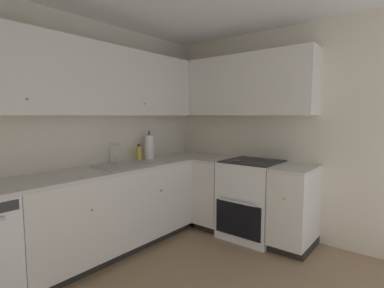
# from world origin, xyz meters

# --- Properties ---
(wall_back) EXTENTS (4.00, 0.05, 2.41)m
(wall_back) POSITION_xyz_m (0.00, 1.50, 1.20)
(wall_back) COLOR beige
(wall_back) RESTS_ON ground_plane
(wall_right) EXTENTS (0.05, 3.04, 2.41)m
(wall_right) POSITION_xyz_m (1.98, 0.00, 1.20)
(wall_right) COLOR beige
(wall_right) RESTS_ON ground_plane
(lower_cabinets_back) EXTENTS (1.89, 0.62, 0.85)m
(lower_cabinets_back) POSITION_xyz_m (0.41, 1.17, 0.43)
(lower_cabinets_back) COLOR silver
(lower_cabinets_back) RESTS_ON ground_plane
(countertop_back) EXTENTS (3.10, 0.60, 0.03)m
(countertop_back) POSITION_xyz_m (0.40, 1.17, 0.86)
(countertop_back) COLOR beige
(countertop_back) RESTS_ON lower_cabinets_back
(lower_cabinets_right) EXTENTS (0.62, 1.34, 0.85)m
(lower_cabinets_right) POSITION_xyz_m (1.66, 0.18, 0.43)
(lower_cabinets_right) COLOR silver
(lower_cabinets_right) RESTS_ON ground_plane
(countertop_right) EXTENTS (0.60, 1.34, 0.03)m
(countertop_right) POSITION_xyz_m (1.65, 0.18, 0.86)
(countertop_right) COLOR beige
(countertop_right) RESTS_ON lower_cabinets_right
(oven_range) EXTENTS (0.68, 0.62, 1.03)m
(oven_range) POSITION_xyz_m (1.67, 0.22, 0.45)
(oven_range) COLOR white
(oven_range) RESTS_ON ground_plane
(upper_cabinets_back) EXTENTS (2.78, 0.34, 0.71)m
(upper_cabinets_back) POSITION_xyz_m (0.24, 1.31, 1.77)
(upper_cabinets_back) COLOR silver
(upper_cabinets_right) EXTENTS (0.32, 1.89, 0.71)m
(upper_cabinets_right) POSITION_xyz_m (1.79, 0.53, 1.77)
(upper_cabinets_right) COLOR silver
(sink) EXTENTS (0.59, 0.40, 0.10)m
(sink) POSITION_xyz_m (0.57, 1.14, 0.84)
(sink) COLOR #B7B7BC
(sink) RESTS_ON countertop_back
(faucet) EXTENTS (0.07, 0.16, 0.23)m
(faucet) POSITION_xyz_m (0.57, 1.35, 1.02)
(faucet) COLOR silver
(faucet) RESTS_ON countertop_back
(soap_bottle) EXTENTS (0.06, 0.06, 0.19)m
(soap_bottle) POSITION_xyz_m (0.94, 1.35, 0.96)
(soap_bottle) COLOR gold
(soap_bottle) RESTS_ON countertop_back
(paper_towel_roll) EXTENTS (0.11, 0.11, 0.35)m
(paper_towel_roll) POSITION_xyz_m (1.09, 1.33, 1.03)
(paper_towel_roll) COLOR white
(paper_towel_roll) RESTS_ON countertop_back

